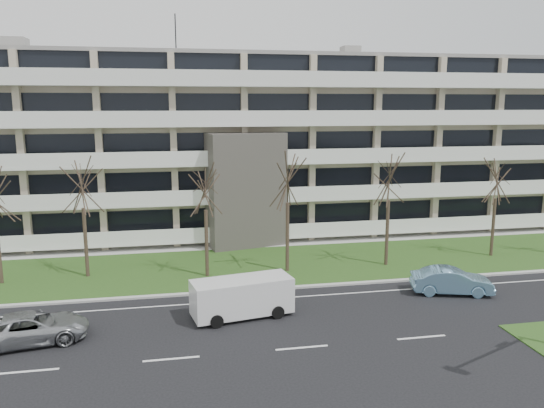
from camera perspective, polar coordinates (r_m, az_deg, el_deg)
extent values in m
plane|color=black|center=(25.67, 3.23, -15.18)|extent=(160.00, 160.00, 0.00)
cube|color=#264E1A|center=(37.54, -1.57, -6.60)|extent=(90.00, 10.00, 0.06)
cube|color=#B2B2AD|center=(32.86, -0.16, -9.10)|extent=(90.00, 0.35, 0.12)
cube|color=#B2B2AD|center=(42.76, -2.74, -4.42)|extent=(90.00, 2.00, 0.08)
cube|color=white|center=(31.50, 0.35, -10.11)|extent=(90.00, 0.12, 0.01)
cube|color=#B7A98E|center=(48.37, -3.98, 6.31)|extent=(60.00, 12.00, 15.00)
cube|color=gray|center=(48.38, -4.10, 15.37)|extent=(60.50, 12.50, 0.30)
cube|color=#4C4742|center=(41.82, -2.80, 1.48)|extent=(6.39, 3.69, 9.00)
cube|color=black|center=(42.10, -2.73, -1.92)|extent=(4.92, 1.19, 3.50)
cube|color=gray|center=(49.68, -26.00, 15.10)|extent=(2.00, 2.00, 1.20)
cylinder|color=black|center=(48.24, -10.33, 17.46)|extent=(0.10, 0.10, 3.50)
cube|color=black|center=(43.22, -2.95, -1.45)|extent=(58.00, 0.10, 1.80)
cube|color=white|center=(42.91, -2.80, -3.60)|extent=(58.00, 1.40, 0.22)
cube|color=white|center=(42.14, -2.69, -3.02)|extent=(58.00, 0.08, 1.00)
cube|color=black|center=(42.69, -2.99, 2.49)|extent=(58.00, 0.10, 1.80)
cube|color=white|center=(42.27, -2.84, 0.34)|extent=(58.00, 1.40, 0.22)
cube|color=white|center=(41.53, -2.73, 1.00)|extent=(58.00, 0.08, 1.00)
cube|color=black|center=(42.37, -3.03, 6.51)|extent=(58.00, 0.10, 1.80)
cube|color=white|center=(41.83, -2.88, 4.39)|extent=(58.00, 1.40, 0.22)
cube|color=white|center=(41.13, -2.76, 5.12)|extent=(58.00, 0.08, 1.00)
cube|color=black|center=(42.25, -3.07, 10.57)|extent=(58.00, 0.10, 1.80)
cube|color=white|center=(41.61, -2.92, 8.50)|extent=(58.00, 1.40, 0.22)
cube|color=white|center=(40.95, -2.80, 9.30)|extent=(58.00, 0.08, 1.00)
cube|color=black|center=(42.35, -3.11, 14.63)|extent=(58.00, 0.10, 1.80)
cube|color=white|center=(41.60, -2.96, 12.63)|extent=(58.00, 1.40, 0.22)
cube|color=white|center=(40.98, -2.84, 13.50)|extent=(58.00, 0.08, 1.00)
imported|color=#A4A6AB|center=(28.29, -24.48, -12.04)|extent=(5.55, 3.26, 1.45)
imported|color=#79AED2|center=(33.79, 18.75, -7.85)|extent=(4.99, 2.87, 1.56)
cube|color=silver|center=(28.69, -3.25, -9.86)|extent=(5.57, 2.89, 1.87)
cube|color=black|center=(28.51, -3.26, -8.84)|extent=(5.16, 2.67, 0.69)
cube|color=silver|center=(29.56, 1.45, -9.52)|extent=(0.67, 1.90, 1.18)
cylinder|color=black|center=(27.68, -5.96, -12.45)|extent=(0.72, 0.37, 0.69)
cylinder|color=black|center=(29.44, -6.98, -11.01)|extent=(0.72, 0.37, 0.69)
cylinder|color=black|center=(28.64, 0.63, -11.56)|extent=(0.72, 0.37, 0.69)
cylinder|color=black|center=(30.35, -0.76, -10.25)|extent=(0.72, 0.37, 0.69)
cylinder|color=#382B21|center=(36.59, -19.40, -3.97)|extent=(0.24, 0.24, 4.62)
cylinder|color=#382B21|center=(34.88, -7.05, -4.26)|extent=(0.24, 0.24, 4.48)
cylinder|color=#382B21|center=(35.66, 1.67, -3.62)|extent=(0.24, 0.24, 4.75)
cylinder|color=#382B21|center=(37.85, 12.27, -3.07)|extent=(0.24, 0.24, 4.69)
cylinder|color=#382B21|center=(42.53, 22.67, -2.35)|extent=(0.24, 0.24, 4.39)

